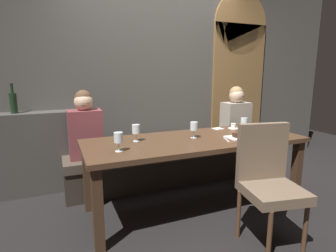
{
  "coord_description": "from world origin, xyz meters",
  "views": [
    {
      "loc": [
        -1.27,
        -2.33,
        1.39
      ],
      "look_at": [
        -0.2,
        0.24,
        0.84
      ],
      "focal_mm": 29.0,
      "sensor_mm": 36.0,
      "label": 1
    }
  ],
  "objects_px": {
    "wine_glass_center_back": "(136,130)",
    "espresso_cup": "(233,127)",
    "wine_bottle_dark_red": "(13,102)",
    "chair_near_side": "(268,176)",
    "wine_glass_end_left": "(118,138)",
    "diner_bearded": "(236,116)",
    "diner_redhead": "(85,126)",
    "dessert_plate": "(237,137)",
    "dining_table": "(195,147)",
    "wine_glass_near_left": "(194,127)",
    "fork_on_table": "(226,140)",
    "wine_glass_far_left": "(244,122)",
    "banquette_bench": "(168,165)"
  },
  "relations": [
    {
      "from": "diner_redhead",
      "to": "diner_bearded",
      "type": "xyz_separation_m",
      "value": [
        1.99,
        -0.02,
        0.0
      ]
    },
    {
      "from": "diner_bearded",
      "to": "diner_redhead",
      "type": "bearing_deg",
      "value": 179.34
    },
    {
      "from": "chair_near_side",
      "to": "wine_glass_far_left",
      "type": "relative_size",
      "value": 5.98
    },
    {
      "from": "diner_redhead",
      "to": "fork_on_table",
      "type": "distance_m",
      "value": 1.53
    },
    {
      "from": "wine_bottle_dark_red",
      "to": "banquette_bench",
      "type": "bearing_deg",
      "value": -11.35
    },
    {
      "from": "wine_glass_end_left",
      "to": "dessert_plate",
      "type": "distance_m",
      "value": 1.21
    },
    {
      "from": "wine_glass_near_left",
      "to": "dessert_plate",
      "type": "bearing_deg",
      "value": -24.04
    },
    {
      "from": "dining_table",
      "to": "chair_near_side",
      "type": "height_order",
      "value": "chair_near_side"
    },
    {
      "from": "wine_glass_near_left",
      "to": "wine_glass_far_left",
      "type": "xyz_separation_m",
      "value": [
        0.62,
        0.01,
        -0.0
      ]
    },
    {
      "from": "wine_glass_center_back",
      "to": "espresso_cup",
      "type": "distance_m",
      "value": 1.23
    },
    {
      "from": "diner_redhead",
      "to": "espresso_cup",
      "type": "height_order",
      "value": "diner_redhead"
    },
    {
      "from": "wine_bottle_dark_red",
      "to": "chair_near_side",
      "type": "bearing_deg",
      "value": -41.63
    },
    {
      "from": "wine_glass_far_left",
      "to": "dessert_plate",
      "type": "bearing_deg",
      "value": -141.26
    },
    {
      "from": "wine_bottle_dark_red",
      "to": "diner_redhead",
      "type": "bearing_deg",
      "value": -23.85
    },
    {
      "from": "banquette_bench",
      "to": "wine_glass_near_left",
      "type": "bearing_deg",
      "value": -89.68
    },
    {
      "from": "banquette_bench",
      "to": "diner_redhead",
      "type": "xyz_separation_m",
      "value": [
        -0.99,
        0.03,
        0.58
      ]
    },
    {
      "from": "diner_redhead",
      "to": "wine_bottle_dark_red",
      "type": "height_order",
      "value": "wine_bottle_dark_red"
    },
    {
      "from": "dining_table",
      "to": "wine_glass_end_left",
      "type": "relative_size",
      "value": 13.41
    },
    {
      "from": "fork_on_table",
      "to": "wine_bottle_dark_red",
      "type": "bearing_deg",
      "value": 166.28
    },
    {
      "from": "wine_glass_near_left",
      "to": "wine_glass_center_back",
      "type": "xyz_separation_m",
      "value": [
        -0.58,
        0.09,
        -0.0
      ]
    },
    {
      "from": "dining_table",
      "to": "banquette_bench",
      "type": "relative_size",
      "value": 0.88
    },
    {
      "from": "wine_glass_near_left",
      "to": "fork_on_table",
      "type": "xyz_separation_m",
      "value": [
        0.25,
        -0.2,
        -0.11
      ]
    },
    {
      "from": "dining_table",
      "to": "wine_glass_end_left",
      "type": "distance_m",
      "value": 0.85
    },
    {
      "from": "diner_redhead",
      "to": "wine_glass_far_left",
      "type": "xyz_separation_m",
      "value": [
        1.61,
        -0.69,
        0.05
      ]
    },
    {
      "from": "espresso_cup",
      "to": "wine_glass_end_left",
      "type": "bearing_deg",
      "value": -164.45
    },
    {
      "from": "diner_bearded",
      "to": "dessert_plate",
      "type": "bearing_deg",
      "value": -125.66
    },
    {
      "from": "espresso_cup",
      "to": "dessert_plate",
      "type": "bearing_deg",
      "value": -121.96
    },
    {
      "from": "diner_redhead",
      "to": "espresso_cup",
      "type": "distance_m",
      "value": 1.7
    },
    {
      "from": "banquette_bench",
      "to": "wine_glass_center_back",
      "type": "xyz_separation_m",
      "value": [
        -0.58,
        -0.58,
        0.62
      ]
    },
    {
      "from": "chair_near_side",
      "to": "wine_glass_center_back",
      "type": "xyz_separation_m",
      "value": [
        -0.87,
        0.84,
        0.29
      ]
    },
    {
      "from": "espresso_cup",
      "to": "fork_on_table",
      "type": "bearing_deg",
      "value": -132.68
    },
    {
      "from": "dessert_plate",
      "to": "espresso_cup",
      "type": "bearing_deg",
      "value": 58.04
    },
    {
      "from": "wine_glass_far_left",
      "to": "dessert_plate",
      "type": "relative_size",
      "value": 0.86
    },
    {
      "from": "dessert_plate",
      "to": "diner_redhead",
      "type": "bearing_deg",
      "value": 147.84
    },
    {
      "from": "diner_bearded",
      "to": "wine_glass_end_left",
      "type": "xyz_separation_m",
      "value": [
        -1.81,
        -0.86,
        0.04
      ]
    },
    {
      "from": "dining_table",
      "to": "fork_on_table",
      "type": "bearing_deg",
      "value": -34.02
    },
    {
      "from": "dining_table",
      "to": "banquette_bench",
      "type": "distance_m",
      "value": 0.82
    },
    {
      "from": "wine_glass_center_back",
      "to": "wine_glass_near_left",
      "type": "bearing_deg",
      "value": -8.63
    },
    {
      "from": "espresso_cup",
      "to": "fork_on_table",
      "type": "height_order",
      "value": "espresso_cup"
    },
    {
      "from": "wine_glass_center_back",
      "to": "espresso_cup",
      "type": "bearing_deg",
      "value": 6.12
    },
    {
      "from": "dining_table",
      "to": "wine_bottle_dark_red",
      "type": "xyz_separation_m",
      "value": [
        -1.69,
        1.04,
        0.42
      ]
    },
    {
      "from": "diner_bearded",
      "to": "wine_glass_far_left",
      "type": "bearing_deg",
      "value": -119.78
    },
    {
      "from": "wine_glass_far_left",
      "to": "espresso_cup",
      "type": "relative_size",
      "value": 1.37
    },
    {
      "from": "diner_redhead",
      "to": "wine_glass_center_back",
      "type": "distance_m",
      "value": 0.73
    },
    {
      "from": "diner_redhead",
      "to": "wine_glass_far_left",
      "type": "distance_m",
      "value": 1.75
    },
    {
      "from": "chair_near_side",
      "to": "diner_redhead",
      "type": "xyz_separation_m",
      "value": [
        -1.28,
        1.45,
        0.25
      ]
    },
    {
      "from": "diner_redhead",
      "to": "diner_bearded",
      "type": "bearing_deg",
      "value": -0.66
    },
    {
      "from": "diner_bearded",
      "to": "espresso_cup",
      "type": "bearing_deg",
      "value": -128.64
    },
    {
      "from": "wine_glass_near_left",
      "to": "fork_on_table",
      "type": "relative_size",
      "value": 0.96
    },
    {
      "from": "diner_redhead",
      "to": "chair_near_side",
      "type": "bearing_deg",
      "value": -48.65
    }
  ]
}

